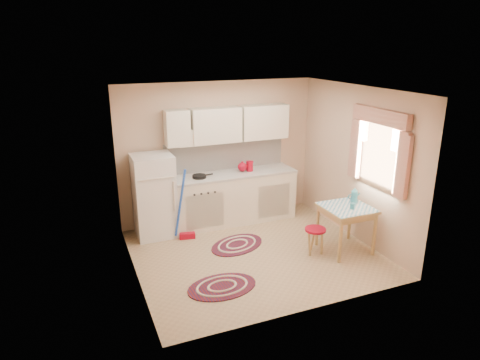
# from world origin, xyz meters

# --- Properties ---
(room_shell) EXTENTS (3.64, 3.60, 2.52)m
(room_shell) POSITION_xyz_m (0.16, 0.24, 1.60)
(room_shell) COLOR tan
(room_shell) RESTS_ON ground
(fridge) EXTENTS (0.65, 0.60, 1.40)m
(fridge) POSITION_xyz_m (-1.27, 1.25, 0.70)
(fridge) COLOR white
(fridge) RESTS_ON ground
(broom) EXTENTS (0.30, 0.17, 1.20)m
(broom) POSITION_xyz_m (-0.82, 0.90, 0.60)
(broom) COLOR blue
(broom) RESTS_ON ground
(base_cabinets) EXTENTS (2.25, 0.60, 0.88)m
(base_cabinets) POSITION_xyz_m (0.16, 1.30, 0.44)
(base_cabinets) COLOR silver
(base_cabinets) RESTS_ON ground
(countertop) EXTENTS (2.27, 0.62, 0.04)m
(countertop) POSITION_xyz_m (0.16, 1.30, 0.90)
(countertop) COLOR #B3B1AA
(countertop) RESTS_ON base_cabinets
(frying_pan) EXTENTS (0.28, 0.28, 0.05)m
(frying_pan) POSITION_xyz_m (-0.48, 1.25, 0.94)
(frying_pan) COLOR black
(frying_pan) RESTS_ON countertop
(red_kettle) EXTENTS (0.21, 0.19, 0.18)m
(red_kettle) POSITION_xyz_m (0.34, 1.30, 1.01)
(red_kettle) COLOR maroon
(red_kettle) RESTS_ON countertop
(red_canister) EXTENTS (0.16, 0.16, 0.16)m
(red_canister) POSITION_xyz_m (0.48, 1.30, 1.00)
(red_canister) COLOR maroon
(red_canister) RESTS_ON countertop
(table) EXTENTS (0.72, 0.72, 0.72)m
(table) POSITION_xyz_m (1.36, -0.43, 0.36)
(table) COLOR tan
(table) RESTS_ON ground
(stool) EXTENTS (0.41, 0.41, 0.42)m
(stool) POSITION_xyz_m (0.86, -0.36, 0.21)
(stool) COLOR maroon
(stool) RESTS_ON ground
(coffee_pot) EXTENTS (0.16, 0.15, 0.25)m
(coffee_pot) POSITION_xyz_m (1.57, -0.31, 0.85)
(coffee_pot) COLOR teal
(coffee_pot) RESTS_ON table
(mug) EXTENTS (0.09, 0.09, 0.10)m
(mug) POSITION_xyz_m (1.38, -0.53, 0.77)
(mug) COLOR teal
(mug) RESTS_ON table
(rug_center) EXTENTS (1.13, 0.96, 0.02)m
(rug_center) POSITION_xyz_m (-0.15, 0.35, 0.01)
(rug_center) COLOR maroon
(rug_center) RESTS_ON ground
(rug_left) EXTENTS (0.99, 0.68, 0.02)m
(rug_left) POSITION_xyz_m (-0.80, -0.72, 0.01)
(rug_left) COLOR maroon
(rug_left) RESTS_ON ground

